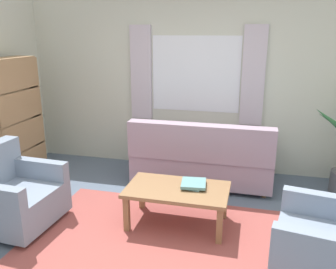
# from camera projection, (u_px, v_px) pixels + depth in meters

# --- Properties ---
(ground_plane) EXTENTS (6.24, 6.24, 0.00)m
(ground_plane) POSITION_uv_depth(u_px,v_px,m) (155.00, 245.00, 3.52)
(ground_plane) COLOR slate
(wall_back) EXTENTS (5.32, 0.12, 2.60)m
(wall_back) POSITION_uv_depth(u_px,v_px,m) (196.00, 84.00, 5.25)
(wall_back) COLOR beige
(wall_back) RESTS_ON ground_plane
(window_with_curtains) EXTENTS (1.98, 0.07, 1.40)m
(window_with_curtains) POSITION_uv_depth(u_px,v_px,m) (195.00, 74.00, 5.13)
(window_with_curtains) COLOR white
(area_rug) EXTENTS (2.67, 1.98, 0.01)m
(area_rug) POSITION_uv_depth(u_px,v_px,m) (155.00, 244.00, 3.52)
(area_rug) COLOR #9E4C47
(area_rug) RESTS_ON ground_plane
(couch) EXTENTS (1.90, 0.82, 0.92)m
(couch) POSITION_uv_depth(u_px,v_px,m) (202.00, 159.00, 4.84)
(couch) COLOR #998499
(couch) RESTS_ON ground_plane
(armchair_left) EXTENTS (0.86, 0.88, 0.88)m
(armchair_left) POSITION_uv_depth(u_px,v_px,m) (12.00, 195.00, 3.80)
(armchair_left) COLOR gray
(armchair_left) RESTS_ON ground_plane
(armchair_right) EXTENTS (0.95, 0.97, 0.88)m
(armchair_right) POSITION_uv_depth(u_px,v_px,m) (334.00, 245.00, 2.90)
(armchair_right) COLOR gray
(armchair_right) RESTS_ON ground_plane
(coffee_table) EXTENTS (1.10, 0.64, 0.44)m
(coffee_table) POSITION_uv_depth(u_px,v_px,m) (177.00, 193.00, 3.79)
(coffee_table) COLOR olive
(coffee_table) RESTS_ON ground_plane
(book_stack_on_table) EXTENTS (0.29, 0.31, 0.05)m
(book_stack_on_table) POSITION_uv_depth(u_px,v_px,m) (193.00, 184.00, 3.80)
(book_stack_on_table) COLOR #5B8E93
(book_stack_on_table) RESTS_ON coffee_table
(bookshelf) EXTENTS (0.30, 0.94, 1.72)m
(bookshelf) POSITION_uv_depth(u_px,v_px,m) (16.00, 119.00, 4.89)
(bookshelf) COLOR #A87F56
(bookshelf) RESTS_ON ground_plane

